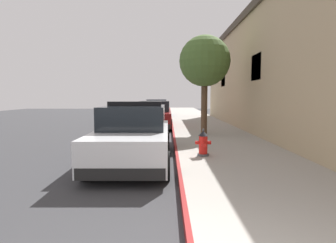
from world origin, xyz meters
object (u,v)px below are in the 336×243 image
Objects in this scene: parked_car_silver_ahead at (154,115)px; fire_hydrant at (202,143)px; police_cruiser at (134,135)px; street_tree at (204,62)px; parked_car_dark_far at (156,109)px.

fire_hydrant is (1.74, -8.52, -0.23)m from parked_car_silver_ahead.
police_cruiser reaches higher than parked_car_silver_ahead.
police_cruiser is 1.11× the size of street_tree.
fire_hydrant is 5.66m from street_tree.
parked_car_dark_far is 1.11× the size of street_tree.
parked_car_dark_far is (-0.21, 8.16, 0.00)m from parked_car_silver_ahead.
police_cruiser reaches higher than fire_hydrant.
parked_car_dark_far reaches higher than fire_hydrant.
parked_car_dark_far is 6.37× the size of fire_hydrant.
parked_car_dark_far is (-0.04, 16.73, -0.00)m from police_cruiser.
parked_car_dark_far is at bearing 96.66° from fire_hydrant.
police_cruiser is at bearing -89.87° from parked_car_dark_far.
parked_car_dark_far is 12.39m from street_tree.
street_tree is (2.59, -11.83, 2.61)m from parked_car_dark_far.
police_cruiser is 6.11m from street_tree.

